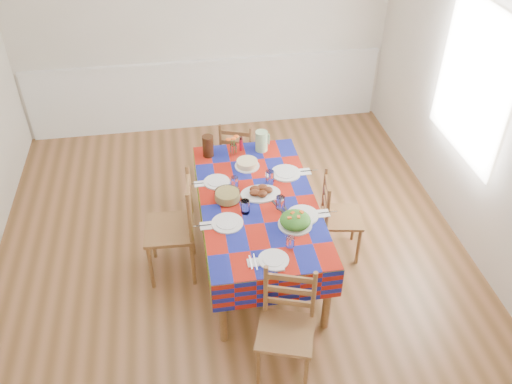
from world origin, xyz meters
TOP-DOWN VIEW (x-y plane):
  - room at (0.00, 0.00)m, footprint 4.58×5.08m
  - wainscot at (0.00, 2.48)m, footprint 4.41×0.06m
  - window_right at (2.23, 0.30)m, footprint 0.00×1.40m
  - dining_table at (0.23, -0.09)m, footprint 1.01×1.87m
  - setting_near_head at (0.27, -0.81)m, footprint 0.39×0.26m
  - setting_left_near at (-0.02, -0.32)m, footprint 0.48×0.29m
  - setting_left_far at (-0.05, 0.18)m, footprint 0.44×0.26m
  - setting_right_near at (0.50, -0.33)m, footprint 0.51×0.29m
  - setting_right_far at (0.49, 0.20)m, footprint 0.52×0.30m
  - meat_platter at (0.26, -0.02)m, footprint 0.35×0.25m
  - salad_platter at (0.47, -0.47)m, footprint 0.28×0.28m
  - pasta_bowl at (-0.04, -0.05)m, footprint 0.23×0.23m
  - cake at (0.21, 0.42)m, footprint 0.23×0.23m
  - serving_utensils at (0.40, -0.20)m, footprint 0.15×0.33m
  - flower_vase at (0.11, 0.65)m, footprint 0.13×0.11m
  - hot_sauce at (0.19, 0.71)m, footprint 0.04×0.04m
  - green_pitcher at (0.39, 0.68)m, footprint 0.12×0.12m
  - tea_pitcher at (-0.14, 0.67)m, footprint 0.11×0.11m
  - name_card at (0.24, -0.96)m, footprint 0.08×0.03m
  - chair_near at (0.24, -1.28)m, footprint 0.51×0.50m
  - chair_far at (0.21, 1.09)m, footprint 0.47×0.46m
  - chair_left at (-0.52, -0.10)m, footprint 0.46×0.48m
  - chair_right at (0.98, -0.09)m, footprint 0.42×0.44m

SIDE VIEW (x-z plane):
  - chair_far at x=0.21m, z-range -0.01..0.84m
  - chair_right at x=0.98m, z-range -0.01..0.85m
  - chair_near at x=0.24m, z-range -0.01..0.92m
  - wainscot at x=0.00m, z-range 0.03..0.95m
  - chair_left at x=-0.52m, z-range -0.01..1.02m
  - dining_table at x=0.23m, z-range 0.28..1.01m
  - serving_utensils at x=0.40m, z-range 0.73..0.74m
  - name_card at x=0.24m, z-range 0.73..0.75m
  - setting_near_head at x=0.27m, z-range 0.70..0.81m
  - setting_left_far at x=-0.05m, z-range 0.70..0.81m
  - meat_platter at x=0.26m, z-range 0.72..0.79m
  - setting_left_near at x=-0.02m, z-range 0.69..0.82m
  - setting_right_near at x=0.50m, z-range 0.69..0.82m
  - setting_right_far at x=0.49m, z-range 0.69..0.83m
  - cake at x=0.21m, z-range 0.73..0.79m
  - pasta_bowl at x=-0.04m, z-range 0.73..0.81m
  - salad_platter at x=0.47m, z-range 0.72..0.84m
  - hot_sauce at x=0.19m, z-range 0.73..0.88m
  - flower_vase at x=0.11m, z-range 0.71..0.92m
  - green_pitcher at x=0.39m, z-range 0.73..0.94m
  - tea_pitcher at x=-0.14m, z-range 0.73..0.95m
  - room at x=0.00m, z-range -0.04..2.74m
  - window_right at x=2.23m, z-range 0.80..2.20m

